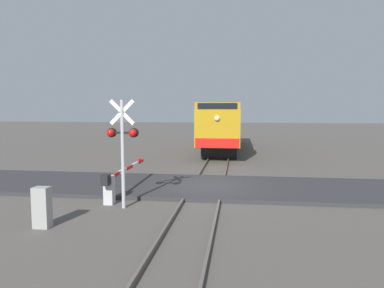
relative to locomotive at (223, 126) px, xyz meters
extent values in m
plane|color=#514C47|center=(0.00, -15.49, -2.17)|extent=(160.00, 160.00, 0.00)
cube|color=#59544C|center=(-0.72, -15.49, -2.10)|extent=(0.08, 80.00, 0.15)
cube|color=#59544C|center=(0.72, -15.49, -2.10)|extent=(0.08, 80.00, 0.15)
cube|color=#2D2D30|center=(0.00, -15.49, -2.09)|extent=(36.00, 5.06, 0.17)
cube|color=black|center=(0.00, -4.27, -1.65)|extent=(2.63, 3.20, 1.05)
cube|color=black|center=(0.00, 4.61, -1.65)|extent=(2.63, 3.20, 1.05)
cube|color=#B28414|center=(0.00, 0.17, 0.18)|extent=(3.10, 16.15, 2.60)
cube|color=#B28414|center=(0.00, -6.69, 1.71)|extent=(3.04, 2.43, 0.48)
cube|color=black|center=(0.00, -7.93, 1.71)|extent=(2.63, 0.06, 0.38)
cube|color=red|center=(0.00, -7.94, -0.77)|extent=(2.94, 0.08, 0.64)
sphere|color=#F2EACC|center=(0.00, -7.95, 0.89)|extent=(0.36, 0.36, 0.36)
cylinder|color=#ADADB2|center=(-2.79, -19.13, -0.16)|extent=(0.14, 0.14, 4.02)
cube|color=white|center=(-2.79, -19.13, 1.40)|extent=(0.95, 0.04, 0.95)
cube|color=white|center=(-2.79, -19.13, 1.40)|extent=(0.95, 0.04, 0.95)
cube|color=black|center=(-2.79, -19.13, 0.65)|extent=(1.04, 0.08, 0.08)
sphere|color=red|center=(-3.21, -19.23, 0.65)|extent=(0.28, 0.28, 0.28)
sphere|color=red|center=(-2.37, -19.23, 0.65)|extent=(0.28, 0.28, 0.28)
cylinder|color=black|center=(-3.21, -19.11, 0.65)|extent=(0.34, 0.14, 0.34)
cylinder|color=black|center=(-2.37, -19.11, 0.65)|extent=(0.34, 0.14, 0.34)
cube|color=silver|center=(-3.50, -18.70, -1.61)|extent=(0.36, 0.36, 1.12)
cube|color=black|center=(-3.50, -19.05, -1.15)|extent=(0.28, 0.36, 0.40)
cube|color=red|center=(-3.50, -18.04, -1.15)|extent=(0.10, 0.93, 0.14)
cube|color=white|center=(-3.50, -17.11, -1.15)|extent=(0.10, 0.93, 0.14)
cube|color=red|center=(-3.50, -16.18, -1.15)|extent=(0.10, 0.93, 0.14)
cube|color=white|center=(-3.50, -15.25, -1.15)|extent=(0.10, 0.93, 0.14)
cube|color=red|center=(-3.50, -14.31, -1.15)|extent=(0.10, 0.93, 0.14)
sphere|color=red|center=(-3.50, -17.07, -1.01)|extent=(0.14, 0.14, 0.14)
sphere|color=red|center=(-3.50, -14.42, -1.01)|extent=(0.14, 0.14, 0.14)
cube|color=#999993|center=(-4.58, -21.62, -1.53)|extent=(0.49, 0.37, 1.28)
camera|label=1|loc=(1.45, -31.75, 1.52)|focal=33.46mm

